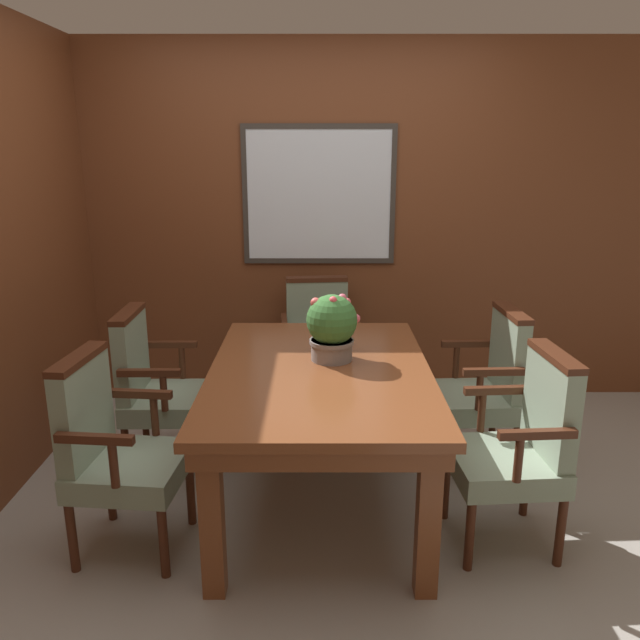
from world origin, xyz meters
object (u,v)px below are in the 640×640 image
at_px(chair_right_near, 521,443).
at_px(chair_left_far, 155,385).
at_px(dining_table, 320,386).
at_px(chair_head_far, 319,342).
at_px(chair_left_near, 113,447).
at_px(potted_plant, 332,326).
at_px(chair_right_far, 485,384).

bearing_deg(chair_right_near, chair_left_far, -115.15).
bearing_deg(chair_left_far, dining_table, -112.78).
height_order(dining_table, chair_head_far, chair_head_far).
xyz_separation_m(chair_left_near, potted_plant, (0.97, 0.49, 0.41)).
relative_size(chair_left_far, potted_plant, 2.70).
xyz_separation_m(chair_right_far, chair_right_near, (-0.02, -0.71, 0.00)).
distance_m(chair_left_far, chair_right_far, 1.83).
distance_m(chair_right_far, chair_right_near, 0.71).
relative_size(chair_left_far, chair_head_far, 1.00).
height_order(chair_right_near, potted_plant, potted_plant).
xyz_separation_m(dining_table, chair_right_near, (0.90, -0.33, -0.14)).
bearing_deg(chair_head_far, chair_left_far, -144.77).
xyz_separation_m(chair_right_far, chair_left_near, (-1.83, -0.75, 0.00)).
xyz_separation_m(dining_table, chair_left_far, (-0.91, 0.37, -0.14)).
relative_size(dining_table, chair_left_near, 1.73).
height_order(chair_head_far, potted_plant, potted_plant).
height_order(chair_head_far, chair_right_far, same).
xyz_separation_m(dining_table, chair_head_far, (-0.01, 1.15, -0.14)).
height_order(chair_left_far, potted_plant, potted_plant).
height_order(dining_table, chair_right_near, chair_right_near).
xyz_separation_m(chair_right_far, potted_plant, (-0.86, -0.26, 0.41)).
bearing_deg(dining_table, potted_plant, 64.66).
bearing_deg(chair_right_near, potted_plant, -122.52).
bearing_deg(chair_head_far, chair_left_near, -126.18).
bearing_deg(chair_right_far, potted_plant, -75.72).
height_order(chair_right_far, chair_left_near, same).
bearing_deg(potted_plant, chair_right_far, 16.91).
xyz_separation_m(chair_right_near, potted_plant, (-0.83, 0.45, 0.41)).
height_order(chair_head_far, chair_right_near, same).
relative_size(chair_head_far, chair_right_far, 1.00).
relative_size(chair_left_far, chair_left_near, 1.00).
bearing_deg(potted_plant, dining_table, -115.34).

